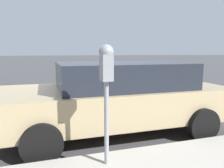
# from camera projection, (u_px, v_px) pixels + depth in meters

# --- Properties ---
(ground_plane) EXTENTS (220.00, 220.00, 0.00)m
(ground_plane) POSITION_uv_depth(u_px,v_px,m) (92.00, 119.00, 5.52)
(ground_plane) COLOR #424244
(parking_meter) EXTENTS (0.21, 0.19, 1.62)m
(parking_meter) POSITION_uv_depth(u_px,v_px,m) (106.00, 74.00, 2.82)
(parking_meter) COLOR gray
(parking_meter) RESTS_ON sidewalk
(car_tan) EXTENTS (2.18, 4.70, 1.47)m
(car_tan) POSITION_uv_depth(u_px,v_px,m) (116.00, 95.00, 4.58)
(car_tan) COLOR tan
(car_tan) RESTS_ON ground_plane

